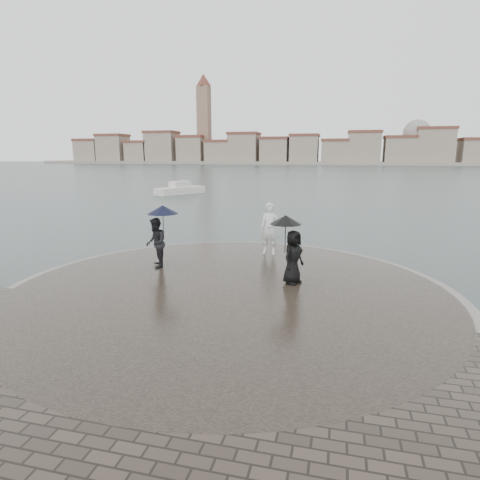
# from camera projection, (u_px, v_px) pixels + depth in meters

# --- Properties ---
(ground) EXTENTS (400.00, 400.00, 0.00)m
(ground) POSITION_uv_depth(u_px,v_px,m) (181.00, 362.00, 7.85)
(ground) COLOR #2B3835
(ground) RESTS_ON ground
(kerb_ring) EXTENTS (12.50, 12.50, 0.32)m
(kerb_ring) POSITION_uv_depth(u_px,v_px,m) (229.00, 295.00, 11.14)
(kerb_ring) COLOR gray
(kerb_ring) RESTS_ON ground
(quay_tip) EXTENTS (11.90, 11.90, 0.36)m
(quay_tip) POSITION_uv_depth(u_px,v_px,m) (229.00, 294.00, 11.14)
(quay_tip) COLOR #2D261E
(quay_tip) RESTS_ON ground
(statue) EXTENTS (0.69, 0.46, 1.90)m
(statue) POSITION_uv_depth(u_px,v_px,m) (270.00, 229.00, 14.72)
(statue) COLOR silver
(statue) RESTS_ON quay_tip
(visitor_left) EXTENTS (1.20, 1.10, 2.04)m
(visitor_left) POSITION_uv_depth(u_px,v_px,m) (157.00, 234.00, 12.92)
(visitor_left) COLOR black
(visitor_left) RESTS_ON quay_tip
(visitor_right) EXTENTS (1.10, 1.01, 1.95)m
(visitor_right) POSITION_uv_depth(u_px,v_px,m) (291.00, 247.00, 11.34)
(visitor_right) COLOR black
(visitor_right) RESTS_ON quay_tip
(far_skyline) EXTENTS (260.00, 20.00, 37.00)m
(far_skyline) POSITION_uv_depth(u_px,v_px,m) (319.00, 150.00, 160.66)
(far_skyline) COLOR gray
(far_skyline) RESTS_ON ground
(boats) EXTENTS (41.46, 11.88, 1.50)m
(boats) POSITION_uv_depth(u_px,v_px,m) (364.00, 191.00, 40.20)
(boats) COLOR silver
(boats) RESTS_ON ground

